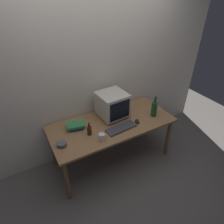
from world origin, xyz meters
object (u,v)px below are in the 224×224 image
at_px(mug, 102,137).
at_px(cd_spindle, 62,144).
at_px(computer_mouse, 137,121).
at_px(bottle_tall, 154,109).
at_px(book_stack, 76,126).
at_px(crt_monitor, 112,105).
at_px(bottle_short, 89,130).
at_px(keyboard, 121,128).

height_order(mug, cd_spindle, mug).
relative_size(computer_mouse, cd_spindle, 0.83).
bearing_deg(bottle_tall, computer_mouse, -175.41).
bearing_deg(bottle_tall, book_stack, 166.12).
xyz_separation_m(crt_monitor, mug, (-0.36, -0.39, -0.15)).
xyz_separation_m(bottle_short, mug, (0.09, -0.17, -0.02)).
xyz_separation_m(crt_monitor, bottle_tall, (0.53, -0.28, -0.07)).
xyz_separation_m(computer_mouse, bottle_short, (-0.69, 0.09, 0.05)).
height_order(keyboard, bottle_short, bottle_short).
bearing_deg(crt_monitor, bottle_short, -154.12).
distance_m(keyboard, cd_spindle, 0.79).
bearing_deg(keyboard, bottle_tall, -0.64).
height_order(computer_mouse, bottle_short, bottle_short).
height_order(keyboard, computer_mouse, computer_mouse).
distance_m(bottle_tall, cd_spindle, 1.37).
relative_size(bottle_tall, book_stack, 1.23).
height_order(bottle_tall, bottle_short, bottle_tall).
relative_size(crt_monitor, bottle_tall, 1.28).
bearing_deg(mug, computer_mouse, 8.04).
relative_size(book_stack, cd_spindle, 2.17).
height_order(crt_monitor, mug, crt_monitor).
distance_m(bottle_tall, book_stack, 1.13).
bearing_deg(bottle_tall, mug, -173.13).
height_order(book_stack, cd_spindle, book_stack).
bearing_deg(book_stack, cd_spindle, -137.99).
bearing_deg(computer_mouse, bottle_tall, 21.86).
bearing_deg(book_stack, bottle_tall, -13.88).
bearing_deg(mug, bottle_short, 119.18).
height_order(crt_monitor, computer_mouse, crt_monitor).
relative_size(bottle_tall, cd_spindle, 2.68).
distance_m(bottle_short, mug, 0.20).
relative_size(computer_mouse, mug, 0.83).
distance_m(keyboard, mug, 0.33).
height_order(bottle_short, cd_spindle, bottle_short).
distance_m(crt_monitor, book_stack, 0.58).
bearing_deg(cd_spindle, bottle_short, 4.39).
height_order(computer_mouse, cd_spindle, cd_spindle).
bearing_deg(bottle_tall, keyboard, -176.38).
xyz_separation_m(crt_monitor, cd_spindle, (-0.83, -0.25, -0.17)).
bearing_deg(bottle_short, bottle_tall, -3.56).
bearing_deg(book_stack, crt_monitor, 1.28).
bearing_deg(bottle_short, keyboard, -13.20).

